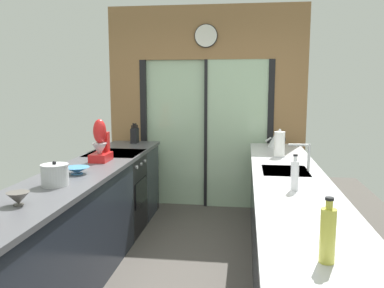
{
  "coord_description": "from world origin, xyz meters",
  "views": [
    {
      "loc": [
        0.53,
        -3.06,
        1.69
      ],
      "look_at": [
        0.03,
        0.73,
        1.12
      ],
      "focal_mm": 37.98,
      "sensor_mm": 36.0,
      "label": 1
    }
  ],
  "objects": [
    {
      "name": "knife_block",
      "position": [
        -0.89,
        2.01,
        1.02
      ],
      "size": [
        0.09,
        0.14,
        0.26
      ],
      "color": "black",
      "rests_on": "left_counter_run"
    },
    {
      "name": "right_counter_run",
      "position": [
        0.91,
        0.3,
        0.46
      ],
      "size": [
        0.62,
        3.8,
        0.92
      ],
      "color": "#1E232D",
      "rests_on": "ground_plane"
    },
    {
      "name": "mixing_bowl_far",
      "position": [
        -0.89,
        0.17,
        0.95
      ],
      "size": [
        0.22,
        0.22,
        0.06
      ],
      "color": "teal",
      "rests_on": "left_counter_run"
    },
    {
      "name": "stock_pot",
      "position": [
        -0.89,
        -0.23,
        1.0
      ],
      "size": [
        0.21,
        0.21,
        0.19
      ],
      "color": "#B7BABC",
      "rests_on": "left_counter_run"
    },
    {
      "name": "paper_towel_roll",
      "position": [
        0.89,
        1.24,
        1.05
      ],
      "size": [
        0.13,
        0.13,
        0.3
      ],
      "color": "#B7BABC",
      "rests_on": "right_counter_run"
    },
    {
      "name": "mixing_bowl_mid",
      "position": [
        -0.89,
        -0.73,
        0.97
      ],
      "size": [
        0.14,
        0.14,
        0.08
      ],
      "color": "#514C47",
      "rests_on": "left_counter_run"
    },
    {
      "name": "kettle",
      "position": [
        0.89,
        1.94,
        1.0
      ],
      "size": [
        0.25,
        0.17,
        0.19
      ],
      "color": "#B7BABC",
      "rests_on": "right_counter_run"
    },
    {
      "name": "back_wall_unit",
      "position": [
        0.0,
        2.4,
        1.53
      ],
      "size": [
        2.64,
        0.12,
        2.7
      ],
      "color": "olive",
      "rests_on": "ground_plane"
    },
    {
      "name": "left_counter_run",
      "position": [
        -0.91,
        0.13,
        0.47
      ],
      "size": [
        0.62,
        3.8,
        0.92
      ],
      "color": "#1E232D",
      "rests_on": "ground_plane"
    },
    {
      "name": "soap_bottle_near",
      "position": [
        0.89,
        -1.34,
        1.05
      ],
      "size": [
        0.07,
        0.07,
        0.29
      ],
      "color": "#D1CC4C",
      "rests_on": "right_counter_run"
    },
    {
      "name": "oven_range",
      "position": [
        -0.91,
        1.25,
        0.46
      ],
      "size": [
        0.6,
        0.6,
        0.92
      ],
      "color": "black",
      "rests_on": "ground_plane"
    },
    {
      "name": "ground_plane",
      "position": [
        0.0,
        0.6,
        -0.01
      ],
      "size": [
        5.04,
        7.6,
        0.02
      ],
      "primitive_type": "cube",
      "color": "#4C4742"
    },
    {
      "name": "soap_bottle_far",
      "position": [
        0.89,
        -0.14,
        1.03
      ],
      "size": [
        0.06,
        0.06,
        0.27
      ],
      "color": "silver",
      "rests_on": "right_counter_run"
    },
    {
      "name": "stand_mixer",
      "position": [
        -0.89,
        0.76,
        1.08
      ],
      "size": [
        0.17,
        0.27,
        0.42
      ],
      "color": "red",
      "rests_on": "left_counter_run"
    },
    {
      "name": "sink_faucet",
      "position": [
        1.06,
        0.55,
        1.08
      ],
      "size": [
        0.19,
        0.02,
        0.24
      ],
      "color": "#B7BABC",
      "rests_on": "right_counter_run"
    }
  ]
}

